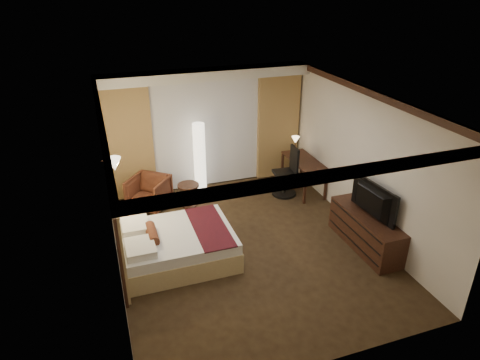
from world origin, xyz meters
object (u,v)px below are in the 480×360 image
object	(u,v)px
office_chair	(285,172)
armchair	(149,191)
floor_lamp	(200,159)
side_table	(189,195)
desk	(303,175)
dresser	(366,231)
television	(369,199)
bed	(178,246)

from	to	relation	value
office_chair	armchair	bearing A→B (deg)	176.79
floor_lamp	office_chair	bearing A→B (deg)	-20.69
floor_lamp	side_table	bearing A→B (deg)	-129.06
desk	dresser	size ratio (longest dim) A/B	0.76
desk	office_chair	distance (m)	0.52
television	dresser	bearing A→B (deg)	-94.54
armchair	dresser	size ratio (longest dim) A/B	0.46
side_table	floor_lamp	world-z (taller)	floor_lamp
side_table	television	distance (m)	3.70
floor_lamp	bed	bearing A→B (deg)	-113.33
bed	armchair	xyz separation A→B (m)	(-0.20, 2.00, 0.11)
bed	office_chair	world-z (taller)	office_chair
office_chair	dresser	distance (m)	2.39
office_chair	dresser	size ratio (longest dim) A/B	0.67
side_table	floor_lamp	distance (m)	0.84
floor_lamp	office_chair	size ratio (longest dim) A/B	1.48
floor_lamp	dresser	bearing A→B (deg)	-52.67
dresser	desk	bearing A→B (deg)	91.21
bed	desk	world-z (taller)	desk
television	side_table	bearing A→B (deg)	41.73
television	office_chair	bearing A→B (deg)	7.64
armchair	television	size ratio (longest dim) A/B	0.69
desk	office_chair	xyz separation A→B (m)	(-0.48, -0.05, 0.18)
armchair	office_chair	world-z (taller)	office_chair
desk	dresser	world-z (taller)	desk
side_table	armchair	bearing A→B (deg)	166.70
floor_lamp	television	distance (m)	3.73
armchair	dresser	bearing A→B (deg)	-0.12
bed	armchair	distance (m)	2.01
dresser	television	bearing A→B (deg)	180.00
office_chair	television	world-z (taller)	office_chair
side_table	office_chair	size ratio (longest dim) A/B	0.45
television	armchair	bearing A→B (deg)	47.21
bed	side_table	xyz separation A→B (m)	(0.60, 1.81, -0.02)
side_table	bed	bearing A→B (deg)	-108.39
desk	television	distance (m)	2.44
armchair	bed	bearing A→B (deg)	-46.44
bed	desk	xyz separation A→B (m)	(3.20, 1.67, 0.10)
office_chair	floor_lamp	bearing A→B (deg)	163.44
bed	side_table	distance (m)	1.91
floor_lamp	television	size ratio (longest dim) A/B	1.49
bed	dresser	bearing A→B (deg)	-12.16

